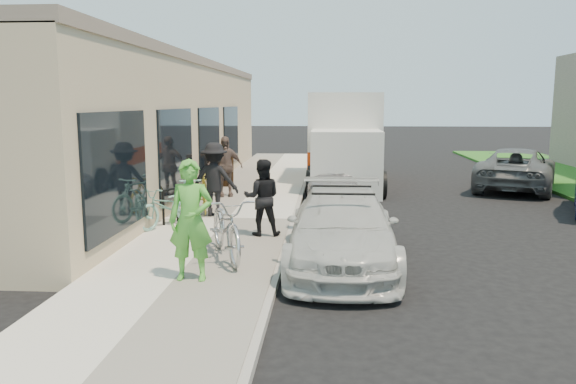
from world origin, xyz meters
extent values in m
plane|color=black|center=(0.00, 0.00, 0.00)|extent=(120.00, 120.00, 0.00)
cube|color=beige|center=(-2.00, 3.00, 0.07)|extent=(3.00, 34.00, 0.15)
cube|color=gray|center=(-0.45, 3.00, 0.07)|extent=(0.12, 34.00, 0.13)
cube|color=#CCB18E|center=(-5.25, 8.00, 2.00)|extent=(3.50, 20.00, 4.00)
cube|color=gray|center=(-5.25, 8.00, 4.10)|extent=(3.60, 20.00, 0.25)
cube|color=black|center=(-3.48, 0.00, 1.60)|extent=(0.06, 3.00, 2.20)
cube|color=black|center=(-3.48, 4.00, 1.60)|extent=(0.06, 3.00, 2.20)
cube|color=black|center=(-3.48, 8.00, 1.60)|extent=(0.06, 3.00, 2.20)
cube|color=black|center=(-3.48, 12.00, 1.60)|extent=(0.06, 3.00, 2.20)
cylinder|color=black|center=(-3.29, 2.10, 0.54)|extent=(0.06, 0.06, 0.77)
cylinder|color=black|center=(-3.10, 2.58, 0.54)|extent=(0.06, 0.06, 0.77)
cylinder|color=black|center=(-3.19, 2.34, 0.92)|extent=(0.24, 0.50, 0.06)
cube|color=#311D0D|center=(-3.04, 7.82, 0.68)|extent=(0.66, 0.32, 1.05)
cube|color=#311D0D|center=(-3.07, 8.20, 0.68)|extent=(0.66, 0.32, 1.05)
cube|color=black|center=(-3.04, 7.78, 0.74)|extent=(0.53, 0.22, 0.75)
imported|color=beige|center=(0.62, -0.22, 0.66)|extent=(1.91, 4.60, 1.33)
cylinder|color=black|center=(0.62, -0.72, 1.35)|extent=(1.05, 0.04, 0.04)
cylinder|color=black|center=(0.62, 0.17, 1.35)|extent=(1.05, 0.04, 0.04)
imported|color=#9F9FA4|center=(0.54, 7.12, 0.62)|extent=(1.61, 3.71, 1.25)
cube|color=silver|center=(0.90, 7.41, 1.01)|extent=(2.13, 2.13, 2.02)
cube|color=black|center=(0.90, 7.41, 1.43)|extent=(1.96, 0.07, 0.96)
cube|color=silver|center=(0.89, 10.59, 1.65)|extent=(2.45, 4.46, 3.08)
cube|color=#C6380B|center=(0.89, 10.59, 0.96)|extent=(2.47, 4.48, 0.58)
cylinder|color=black|center=(-0.16, 6.87, 0.42)|extent=(0.27, 0.85, 0.85)
cylinder|color=black|center=(1.96, 6.88, 0.42)|extent=(0.27, 0.85, 0.85)
cylinder|color=black|center=(-0.17, 8.04, 0.42)|extent=(0.27, 0.85, 0.85)
cylinder|color=black|center=(1.96, 8.04, 0.42)|extent=(0.27, 0.85, 0.85)
cylinder|color=black|center=(-0.17, 12.08, 0.42)|extent=(0.27, 0.85, 0.85)
cylinder|color=black|center=(1.95, 12.08, 0.42)|extent=(0.27, 0.85, 0.85)
imported|color=#525557|center=(6.59, 9.06, 0.69)|extent=(3.97, 5.43, 1.37)
imported|color=silver|center=(-1.40, -0.42, 0.70)|extent=(1.47, 2.22, 1.10)
imported|color=green|center=(-1.71, -1.69, 1.08)|extent=(0.69, 0.46, 1.86)
imported|color=black|center=(-0.98, 1.33, 0.94)|extent=(0.81, 0.66, 1.57)
imported|color=#7EBCA8|center=(-2.87, 2.68, 0.68)|extent=(1.16, 1.80, 1.05)
imported|color=#7EBCA8|center=(-3.15, 1.99, 0.60)|extent=(1.35, 1.80, 0.91)
imported|color=gold|center=(-2.72, 3.73, 0.61)|extent=(0.81, 1.60, 0.93)
imported|color=black|center=(-2.35, 3.22, 1.03)|extent=(1.22, 0.80, 1.77)
imported|color=brown|center=(-2.64, 6.09, 1.03)|extent=(1.10, 0.69, 1.75)
camera|label=1|loc=(0.38, -9.92, 2.85)|focal=35.00mm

